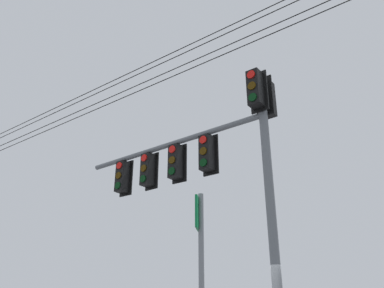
# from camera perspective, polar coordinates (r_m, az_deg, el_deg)

# --- Properties ---
(signal_mast_assembly) EXTENTS (5.10, 3.87, 6.89)m
(signal_mast_assembly) POSITION_cam_1_polar(r_m,az_deg,el_deg) (9.68, 2.13, -2.66)
(signal_mast_assembly) COLOR slate
(signal_mast_assembly) RESTS_ON ground
(overhead_wire_span) EXTENTS (28.32, 19.54, 1.11)m
(overhead_wire_span) POSITION_cam_1_polar(r_m,az_deg,el_deg) (11.26, 1.95, 13.44)
(overhead_wire_span) COLOR black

